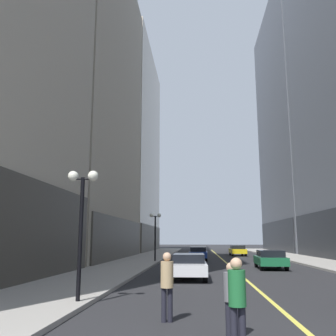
% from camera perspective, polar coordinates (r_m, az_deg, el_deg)
% --- Properties ---
extents(ground_plane, '(200.00, 200.00, 0.00)m').
position_cam_1_polar(ground_plane, '(39.77, 8.38, -13.71)').
color(ground_plane, '#262628').
extents(sidewalk_left, '(4.50, 78.00, 0.15)m').
position_cam_1_polar(sidewalk_left, '(40.11, -3.81, -13.66)').
color(sidewalk_left, '#9E9991').
rests_on(sidewalk_left, ground).
extents(sidewalk_right, '(4.50, 78.00, 0.15)m').
position_cam_1_polar(sidewalk_right, '(41.11, 20.23, -12.97)').
color(sidewalk_right, '#9E9991').
rests_on(sidewalk_right, ground).
extents(lane_centre_stripe, '(0.16, 70.00, 0.01)m').
position_cam_1_polar(lane_centre_stripe, '(39.77, 8.38, -13.70)').
color(lane_centre_stripe, '#E5D64C').
rests_on(lane_centre_stripe, ground).
extents(building_left_mid, '(12.27, 24.00, 34.90)m').
position_cam_1_polar(building_left_mid, '(44.29, -14.45, 9.75)').
color(building_left_mid, '#B7AD99').
rests_on(building_left_mid, ground).
extents(building_left_far, '(11.21, 26.00, 35.90)m').
position_cam_1_polar(building_left_far, '(67.88, -7.06, 2.74)').
color(building_left_far, '#B7AD99').
rests_on(building_left_far, ground).
extents(building_right_far, '(13.57, 26.00, 43.65)m').
position_cam_1_polar(building_right_far, '(70.35, 20.72, 6.16)').
color(building_right_far, slate).
rests_on(building_right_far, ground).
extents(car_white, '(1.95, 4.57, 1.32)m').
position_cam_1_polar(car_white, '(20.84, 3.20, -14.62)').
color(car_white, silver).
rests_on(car_white, ground).
extents(car_green, '(2.05, 4.33, 1.32)m').
position_cam_1_polar(car_green, '(28.38, 15.36, -13.23)').
color(car_green, '#196038').
rests_on(car_green, ground).
extents(car_blue, '(1.86, 4.19, 1.32)m').
position_cam_1_polar(car_blue, '(38.15, 4.68, -12.84)').
color(car_blue, navy).
rests_on(car_blue, ground).
extents(car_yellow, '(1.90, 4.54, 1.32)m').
position_cam_1_polar(car_yellow, '(49.22, 10.58, -12.21)').
color(car_yellow, yellow).
rests_on(car_yellow, ground).
extents(pedestrian_in_grey_suit, '(0.35, 0.35, 1.61)m').
position_cam_1_polar(pedestrian_in_grey_suit, '(8.75, 9.71, -18.47)').
color(pedestrian_in_grey_suit, black).
rests_on(pedestrian_in_grey_suit, ground).
extents(pedestrian_in_green_parka, '(0.36, 0.36, 1.77)m').
position_cam_1_polar(pedestrian_in_green_parka, '(7.70, 10.53, -18.77)').
color(pedestrian_in_green_parka, black).
rests_on(pedestrian_in_green_parka, ground).
extents(pedestrian_in_tan_trench, '(0.38, 0.38, 1.77)m').
position_cam_1_polar(pedestrian_in_tan_trench, '(10.31, -0.15, -16.84)').
color(pedestrian_in_tan_trench, black).
rests_on(pedestrian_in_tan_trench, ground).
extents(street_lamp_left_near, '(1.06, 0.36, 4.43)m').
position_cam_1_polar(street_lamp_left_near, '(13.01, -13.03, -5.52)').
color(street_lamp_left_near, black).
rests_on(street_lamp_left_near, ground).
extents(street_lamp_left_far, '(1.06, 0.36, 4.43)m').
position_cam_1_polar(street_lamp_left_far, '(34.58, -1.96, -8.88)').
color(street_lamp_left_far, black).
rests_on(street_lamp_left_far, ground).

